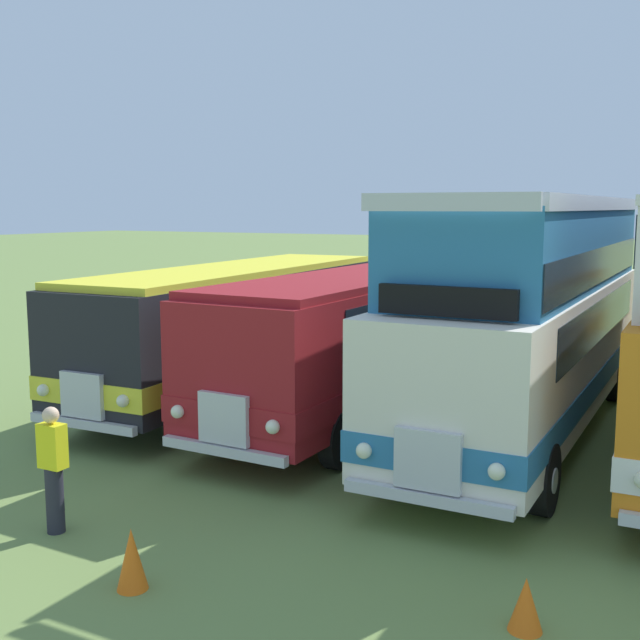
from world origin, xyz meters
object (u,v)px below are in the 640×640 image
Objects in this scene: cone_near_end at (132,559)px; cone_mid_row at (526,604)px; marshal_person at (53,469)px; bus_third_in_row at (531,312)px; bus_first_in_row at (239,320)px; bus_second_in_row at (371,330)px.

cone_near_end reaches higher than cone_mid_row.
bus_third_in_row is at bearing 59.02° from marshal_person.
marshal_person reaches higher than cone_mid_row.
marshal_person is at bearing 158.85° from cone_near_end.
marshal_person is at bearing -120.98° from bus_third_in_row.
bus_first_in_row is 11.20m from cone_mid_row.
bus_first_in_row is 0.98× the size of bus_second_in_row.
cone_near_end is at bearing -164.42° from cone_mid_row.
bus_third_in_row is 8.99m from marshal_person.
bus_first_in_row is 6.73m from bus_third_in_row.
bus_third_in_row reaches higher than bus_first_in_row.
bus_third_in_row is 15.21× the size of cone_near_end.
cone_near_end is at bearing -21.15° from marshal_person.
bus_third_in_row is at bearing -2.36° from bus_second_in_row.
bus_second_in_row is 14.60× the size of cone_near_end.
bus_second_in_row reaches higher than cone_mid_row.
bus_third_in_row is at bearing 72.83° from cone_near_end.
cone_near_end is 1.26× the size of cone_mid_row.
cone_mid_row is 0.33× the size of marshal_person.
bus_first_in_row is 0.94× the size of bus_third_in_row.
bus_first_in_row is 18.03× the size of cone_mid_row.
bus_second_in_row is at bearing 177.64° from bus_third_in_row.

